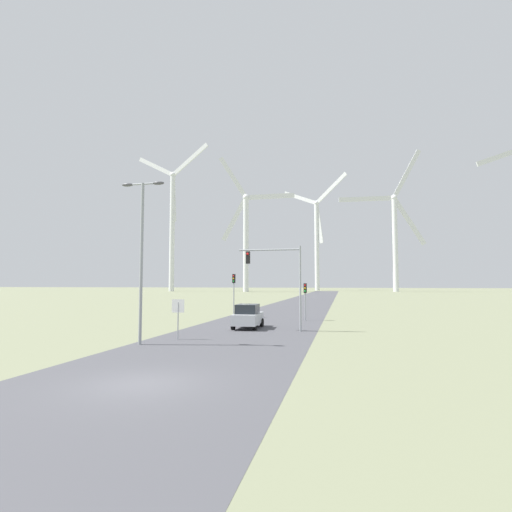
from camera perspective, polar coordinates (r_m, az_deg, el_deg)
name	(u,v)px	position (r m, az deg, el deg)	size (l,w,h in m)	color
ground_plane	(141,384)	(14.82, -16.06, -17.13)	(600.00, 600.00, 0.00)	#757A5B
road_surface	(297,306)	(61.20, 5.92, -7.11)	(10.00, 240.00, 0.01)	#47474C
streetlamp	(142,241)	(23.59, -16.01, 2.01)	(2.63, 0.32, 9.22)	#93999E
stop_sign_near	(178,311)	(25.11, -11.07, -7.78)	(0.81, 0.07, 2.44)	#93999E
traffic_light_post_near_left	(234,286)	(40.32, -3.19, -4.26)	(0.28, 0.34, 4.36)	#93999E
traffic_light_post_near_right	(305,293)	(37.49, 7.05, -5.28)	(0.28, 0.34, 3.43)	#93999E
traffic_light_mast_overhead	(279,270)	(29.00, 3.23, -2.06)	(4.60, 0.34, 6.12)	#93999E
car_approaching	(248,316)	(30.86, -1.17, -8.59)	(1.99, 4.18, 1.83)	#B7BCC1
wind_turbine_far_left	(172,219)	(178.51, -11.87, 5.13)	(36.06, 8.15, 63.09)	silver
wind_turbine_left	(246,232)	(162.33, -1.45, 3.51)	(30.77, 5.43, 55.63)	silver
wind_turbine_center	(317,235)	(197.89, 8.68, 2.92)	(32.18, 15.80, 55.90)	silver
wind_turbine_right	(395,231)	(174.06, 19.20, 3.42)	(34.93, 6.80, 59.17)	silver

